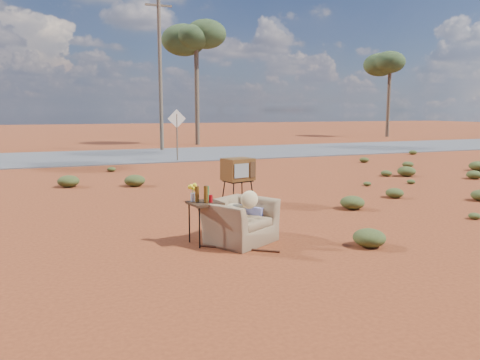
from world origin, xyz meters
name	(u,v)px	position (x,y,z in m)	size (l,w,h in m)	color
ground	(257,232)	(0.00, 0.00, 0.00)	(140.00, 140.00, 0.00)	brown
highway	(131,156)	(0.00, 15.00, 0.02)	(140.00, 7.00, 0.04)	#565659
armchair	(242,215)	(-0.45, -0.40, 0.44)	(1.39, 1.32, 0.94)	#7C6244
tv_unit	(238,170)	(0.63, 2.56, 0.78)	(0.76, 0.67, 1.05)	black
side_table	(202,200)	(-1.10, -0.32, 0.71)	(0.55, 0.55, 0.97)	#352313
rusty_bar	(239,249)	(-0.68, -0.87, 0.02)	(0.03, 0.03, 1.29)	#512715
road_sign	(177,126)	(1.50, 12.00, 1.50)	(0.78, 0.06, 2.19)	brown
eucalyptus_center	(196,39)	(5.00, 21.00, 6.43)	(3.20, 3.20, 7.60)	brown
eucalyptus_right	(390,63)	(22.00, 24.00, 5.94)	(3.20, 3.20, 7.10)	brown
utility_pole_center	(160,72)	(2.00, 17.50, 4.15)	(1.40, 0.20, 8.00)	brown
scrub_patch	(160,189)	(-0.82, 4.41, 0.14)	(17.49, 8.07, 0.33)	#424F22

